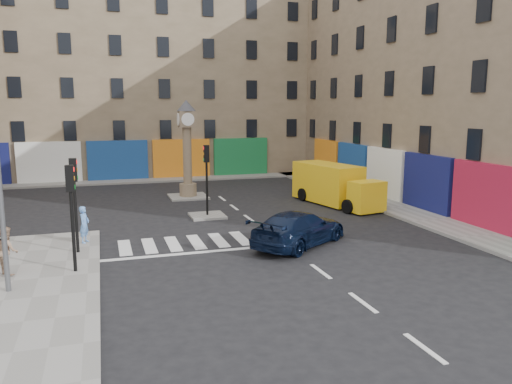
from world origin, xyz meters
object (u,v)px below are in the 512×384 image
navy_sedan (299,228)px  traffic_light_left_near (71,201)px  traffic_light_left_far (74,190)px  pedestrian_tan (7,250)px  traffic_light_island (207,169)px  yellow_van (334,185)px  pedestrian_blue (84,224)px  clock_pillar (187,143)px

navy_sedan → traffic_light_left_near: bearing=62.8°
traffic_light_left_far → pedestrian_tan: size_ratio=2.23×
traffic_light_left_far → traffic_light_island: bearing=40.6°
traffic_light_left_near → yellow_van: (14.26, 8.94, -1.44)m
navy_sedan → pedestrian_blue: pedestrian_blue is taller
pedestrian_tan → navy_sedan: bearing=-108.9°
traffic_light_island → yellow_van: 8.17m
navy_sedan → traffic_light_island: bearing=-13.8°
traffic_light_left_far → pedestrian_blue: 2.23m
traffic_light_left_near → yellow_van: bearing=32.1°
yellow_van → navy_sedan: bearing=-136.6°
traffic_light_left_near → traffic_light_island: (6.30, 7.80, -0.03)m
clock_pillar → navy_sedan: bearing=-78.5°
pedestrian_tan → clock_pillar: bearing=-55.4°
pedestrian_blue → navy_sedan: bearing=-83.7°
traffic_light_left_near → pedestrian_tan: bearing=170.7°
traffic_light_left_near → clock_pillar: clock_pillar is taller
clock_pillar → pedestrian_tan: bearing=-122.2°
traffic_light_left_far → yellow_van: (14.26, 6.54, -1.44)m
traffic_light_left_far → traffic_light_island: size_ratio=1.00×
navy_sedan → pedestrian_tan: 11.05m
yellow_van → pedestrian_blue: yellow_van is taller
traffic_light_left_near → pedestrian_tan: (-2.16, 0.36, -1.64)m
pedestrian_blue → pedestrian_tan: pedestrian_tan is taller
traffic_light_left_near → navy_sedan: bearing=7.7°
pedestrian_blue → pedestrian_tan: 4.21m
traffic_light_left_far → pedestrian_blue: size_ratio=2.39×
clock_pillar → pedestrian_blue: clock_pillar is taller
pedestrian_blue → traffic_light_island: bearing=-33.4°
traffic_light_left_far → pedestrian_blue: bearing=80.6°
traffic_light_left_near → traffic_light_left_far: bearing=90.0°
traffic_light_island → pedestrian_blue: size_ratio=2.39×
navy_sedan → pedestrian_tan: pedestrian_tan is taller
clock_pillar → pedestrian_blue: bearing=-121.3°
traffic_light_island → traffic_light_left_near: bearing=-128.9°
yellow_van → traffic_light_left_far: bearing=-167.0°
traffic_light_left_far → navy_sedan: (8.85, -1.21, -1.89)m
pedestrian_blue → yellow_van: bearing=-46.6°
traffic_light_left_far → pedestrian_blue: (0.24, 1.42, -1.70)m
traffic_light_island → navy_sedan: size_ratio=0.73×
traffic_light_left_far → pedestrian_blue: traffic_light_left_far is taller
navy_sedan → yellow_van: bearing=-69.8°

